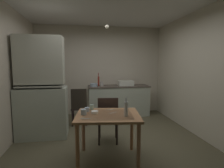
{
  "coord_description": "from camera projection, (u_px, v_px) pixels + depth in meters",
  "views": [
    {
      "loc": [
        -0.51,
        -3.36,
        1.55
      ],
      "look_at": [
        0.05,
        0.1,
        1.15
      ],
      "focal_mm": 28.63,
      "sensor_mm": 36.0,
      "label": 1
    }
  ],
  "objects": [
    {
      "name": "serving_bowl_wide",
      "position": [
        95.0,
        112.0,
        2.84
      ],
      "size": [
        0.11,
        0.11,
        0.04
      ],
      "primitive_type": "cylinder",
      "color": "white",
      "rests_on": "dining_table"
    },
    {
      "name": "wall_right",
      "position": [
        203.0,
        74.0,
        3.71
      ],
      "size": [
        0.1,
        4.39,
        2.67
      ],
      "primitive_type": "cube",
      "color": "beige",
      "rests_on": "ground"
    },
    {
      "name": "teaspoon_near_bowl",
      "position": [
        86.0,
        119.0,
        2.57
      ],
      "size": [
        0.14,
        0.06,
        0.0
      ],
      "primitive_type": "cube",
      "rotation": [
        0.0,
        0.0,
        6.01
      ],
      "color": "beige",
      "rests_on": "dining_table"
    },
    {
      "name": "sink_basin",
      "position": [
        125.0,
        83.0,
        5.35
      ],
      "size": [
        0.44,
        0.34,
        0.15
      ],
      "color": "white",
      "rests_on": "counter_cabinet"
    },
    {
      "name": "chair_by_counter",
      "position": [
        79.0,
        106.0,
        4.49
      ],
      "size": [
        0.41,
        0.41,
        0.94
      ],
      "color": "black",
      "rests_on": "ground"
    },
    {
      "name": "hand_pump",
      "position": [
        99.0,
        80.0,
        5.25
      ],
      "size": [
        0.05,
        0.27,
        0.39
      ],
      "color": "maroon",
      "rests_on": "counter_cabinet"
    },
    {
      "name": "stoneware_crock",
      "position": [
        102.0,
        84.0,
        5.2
      ],
      "size": [
        0.1,
        0.1,
        0.14
      ],
      "primitive_type": "cylinder",
      "color": "beige",
      "rests_on": "counter_cabinet"
    },
    {
      "name": "ground_plane",
      "position": [
        110.0,
        142.0,
        3.55
      ],
      "size": [
        5.29,
        5.29,
        0.0
      ],
      "primitive_type": "plane",
      "color": "brown"
    },
    {
      "name": "pendant_bulb",
      "position": [
        107.0,
        27.0,
        3.64
      ],
      "size": [
        0.08,
        0.08,
        0.08
      ],
      "primitive_type": "sphere",
      "color": "#F9EFCC"
    },
    {
      "name": "teaspoon_by_cup",
      "position": [
        110.0,
        110.0,
        3.05
      ],
      "size": [
        0.13,
        0.05,
        0.0
      ],
      "primitive_type": "cube",
      "rotation": [
        0.0,
        0.0,
        0.21
      ],
      "color": "beige",
      "rests_on": "dining_table"
    },
    {
      "name": "counter_cabinet",
      "position": [
        119.0,
        100.0,
        5.37
      ],
      "size": [
        1.8,
        0.64,
        0.89
      ],
      "color": "#B4BBAB",
      "rests_on": "ground"
    },
    {
      "name": "teacup_cream",
      "position": [
        84.0,
        112.0,
        2.77
      ],
      "size": [
        0.09,
        0.09,
        0.08
      ],
      "primitive_type": "cylinder",
      "color": "#9EB2C6",
      "rests_on": "dining_table"
    },
    {
      "name": "dining_table",
      "position": [
        108.0,
        121.0,
        2.81
      ],
      "size": [
        1.08,
        0.91,
        0.76
      ],
      "color": "#9F6D46",
      "rests_on": "ground"
    },
    {
      "name": "teacup_mint",
      "position": [
        92.0,
        107.0,
        3.07
      ],
      "size": [
        0.06,
        0.06,
        0.09
      ],
      "primitive_type": "cylinder",
      "color": "#ADD1C1",
      "rests_on": "dining_table"
    },
    {
      "name": "mixing_bowl_counter",
      "position": [
        94.0,
        85.0,
        5.15
      ],
      "size": [
        0.22,
        0.22,
        0.09
      ],
      "primitive_type": "cylinder",
      "color": "#9EB2C6",
      "rests_on": "counter_cabinet"
    },
    {
      "name": "chair_far_side",
      "position": [
        108.0,
        119.0,
        3.46
      ],
      "size": [
        0.45,
        0.45,
        0.92
      ],
      "color": "black",
      "rests_on": "ground"
    },
    {
      "name": "wall_back",
      "position": [
        100.0,
        70.0,
        5.55
      ],
      "size": [
        3.89,
        0.1,
        2.67
      ],
      "primitive_type": "cube",
      "color": "beige",
      "rests_on": "ground"
    },
    {
      "name": "mug_dark",
      "position": [
        87.0,
        109.0,
        2.96
      ],
      "size": [
        0.08,
        0.08,
        0.07
      ],
      "primitive_type": "cylinder",
      "color": "#9EB2C6",
      "rests_on": "dining_table"
    },
    {
      "name": "glass_bottle",
      "position": [
        126.0,
        108.0,
        2.68
      ],
      "size": [
        0.06,
        0.06,
        0.29
      ],
      "color": "#B7BCC1",
      "rests_on": "dining_table"
    },
    {
      "name": "table_knife",
      "position": [
        113.0,
        113.0,
        2.87
      ],
      "size": [
        0.15,
        0.11,
        0.0
      ],
      "primitive_type": "cube",
      "rotation": [
        0.0,
        0.0,
        0.57
      ],
      "color": "silver",
      "rests_on": "dining_table"
    },
    {
      "name": "hutch_cabinet",
      "position": [
        42.0,
        91.0,
        3.73
      ],
      "size": [
        1.0,
        0.55,
        2.1
      ],
      "color": "#B4BBAB",
      "rests_on": "ground"
    }
  ]
}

